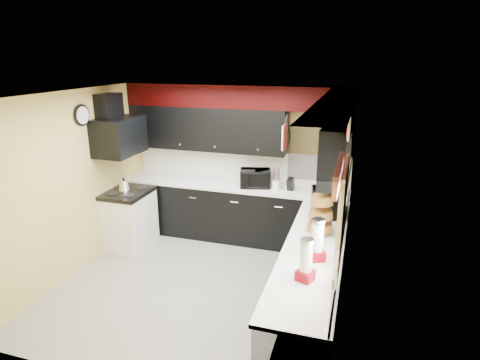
# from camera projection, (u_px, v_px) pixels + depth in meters

# --- Properties ---
(ground) EXTENTS (3.60, 3.60, 0.00)m
(ground) POSITION_uv_depth(u_px,v_px,m) (200.00, 284.00, 5.37)
(ground) COLOR gray
(ground) RESTS_ON ground
(wall_back) EXTENTS (3.60, 0.06, 2.50)m
(wall_back) POSITION_uv_depth(u_px,v_px,m) (240.00, 161.00, 6.63)
(wall_back) COLOR #E0C666
(wall_back) RESTS_ON ground
(wall_right) EXTENTS (0.06, 3.60, 2.50)m
(wall_right) POSITION_uv_depth(u_px,v_px,m) (346.00, 212.00, 4.49)
(wall_right) COLOR #E0C666
(wall_right) RESTS_ON ground
(wall_left) EXTENTS (0.06, 3.60, 2.50)m
(wall_left) POSITION_uv_depth(u_px,v_px,m) (76.00, 183.00, 5.50)
(wall_left) COLOR #E0C666
(wall_left) RESTS_ON ground
(ceiling) EXTENTS (3.60, 3.60, 0.06)m
(ceiling) POSITION_uv_depth(u_px,v_px,m) (194.00, 94.00, 4.62)
(ceiling) COLOR white
(ceiling) RESTS_ON wall_back
(cab_back) EXTENTS (3.60, 0.60, 0.90)m
(cab_back) POSITION_uv_depth(u_px,v_px,m) (234.00, 212.00, 6.60)
(cab_back) COLOR black
(cab_back) RESTS_ON ground
(cab_right) EXTENTS (0.60, 3.00, 0.90)m
(cab_right) POSITION_uv_depth(u_px,v_px,m) (312.00, 284.00, 4.54)
(cab_right) COLOR black
(cab_right) RESTS_ON ground
(counter_back) EXTENTS (3.62, 0.64, 0.04)m
(counter_back) POSITION_uv_depth(u_px,v_px,m) (234.00, 185.00, 6.46)
(counter_back) COLOR white
(counter_back) RESTS_ON cab_back
(counter_right) EXTENTS (0.64, 3.02, 0.04)m
(counter_right) POSITION_uv_depth(u_px,v_px,m) (314.00, 247.00, 4.40)
(counter_right) COLOR white
(counter_right) RESTS_ON cab_right
(splash_back) EXTENTS (3.60, 0.02, 0.50)m
(splash_back) POSITION_uv_depth(u_px,v_px,m) (239.00, 165.00, 6.64)
(splash_back) COLOR white
(splash_back) RESTS_ON counter_back
(splash_right) EXTENTS (0.02, 3.60, 0.50)m
(splash_right) POSITION_uv_depth(u_px,v_px,m) (344.00, 217.00, 4.51)
(splash_right) COLOR white
(splash_right) RESTS_ON counter_right
(upper_back) EXTENTS (2.60, 0.35, 0.70)m
(upper_back) POSITION_uv_depth(u_px,v_px,m) (207.00, 128.00, 6.45)
(upper_back) COLOR black
(upper_back) RESTS_ON wall_back
(upper_right) EXTENTS (0.35, 1.80, 0.70)m
(upper_right) POSITION_uv_depth(u_px,v_px,m) (339.00, 146.00, 5.19)
(upper_right) COLOR black
(upper_right) RESTS_ON wall_right
(soffit_back) EXTENTS (3.60, 0.36, 0.35)m
(soffit_back) POSITION_uv_depth(u_px,v_px,m) (236.00, 96.00, 6.15)
(soffit_back) COLOR black
(soffit_back) RESTS_ON wall_back
(soffit_right) EXTENTS (0.36, 3.24, 0.35)m
(soffit_right) POSITION_uv_depth(u_px,v_px,m) (335.00, 118.00, 4.05)
(soffit_right) COLOR black
(soffit_right) RESTS_ON wall_right
(stove) EXTENTS (0.60, 0.75, 0.86)m
(stove) POSITION_uv_depth(u_px,v_px,m) (130.00, 220.00, 6.34)
(stove) COLOR white
(stove) RESTS_ON ground
(cooktop) EXTENTS (0.62, 0.77, 0.06)m
(cooktop) POSITION_uv_depth(u_px,v_px,m) (127.00, 193.00, 6.20)
(cooktop) COLOR black
(cooktop) RESTS_ON stove
(hood) EXTENTS (0.50, 0.78, 0.55)m
(hood) POSITION_uv_depth(u_px,v_px,m) (119.00, 136.00, 5.95)
(hood) COLOR black
(hood) RESTS_ON wall_left
(hood_duct) EXTENTS (0.24, 0.40, 0.40)m
(hood_duct) POSITION_uv_depth(u_px,v_px,m) (109.00, 107.00, 5.86)
(hood_duct) COLOR black
(hood_duct) RESTS_ON wall_left
(window) EXTENTS (0.03, 0.86, 0.96)m
(window) POSITION_uv_depth(u_px,v_px,m) (342.00, 217.00, 3.58)
(window) COLOR white
(window) RESTS_ON wall_right
(valance) EXTENTS (0.04, 0.88, 0.20)m
(valance) POSITION_uv_depth(u_px,v_px,m) (339.00, 174.00, 3.48)
(valance) COLOR red
(valance) RESTS_ON wall_right
(pan_top) EXTENTS (0.03, 0.22, 0.40)m
(pan_top) POSITION_uv_depth(u_px,v_px,m) (287.00, 121.00, 5.95)
(pan_top) COLOR black
(pan_top) RESTS_ON upper_back
(pan_mid) EXTENTS (0.03, 0.28, 0.46)m
(pan_mid) POSITION_uv_depth(u_px,v_px,m) (285.00, 139.00, 5.91)
(pan_mid) COLOR black
(pan_mid) RESTS_ON upper_back
(pan_low) EXTENTS (0.03, 0.24, 0.42)m
(pan_low) POSITION_uv_depth(u_px,v_px,m) (288.00, 137.00, 6.15)
(pan_low) COLOR black
(pan_low) RESTS_ON upper_back
(cut_board) EXTENTS (0.03, 0.26, 0.35)m
(cut_board) POSITION_uv_depth(u_px,v_px,m) (284.00, 137.00, 5.78)
(cut_board) COLOR white
(cut_board) RESTS_ON upper_back
(baskets) EXTENTS (0.27, 0.27, 0.50)m
(baskets) POSITION_uv_depth(u_px,v_px,m) (321.00, 214.00, 4.63)
(baskets) COLOR brown
(baskets) RESTS_ON upper_right
(clock) EXTENTS (0.03, 0.30, 0.30)m
(clock) POSITION_uv_depth(u_px,v_px,m) (82.00, 115.00, 5.45)
(clock) COLOR black
(clock) RESTS_ON wall_left
(deco_plate) EXTENTS (0.03, 0.24, 0.24)m
(deco_plate) POSITION_uv_depth(u_px,v_px,m) (349.00, 129.00, 3.88)
(deco_plate) COLOR white
(deco_plate) RESTS_ON wall_right
(toaster_oven) EXTENTS (0.55, 0.50, 0.27)m
(toaster_oven) POSITION_uv_depth(u_px,v_px,m) (255.00, 178.00, 6.30)
(toaster_oven) COLOR black
(toaster_oven) RESTS_ON counter_back
(microwave) EXTENTS (0.49, 0.63, 0.31)m
(microwave) POSITION_uv_depth(u_px,v_px,m) (328.00, 202.00, 5.23)
(microwave) COLOR black
(microwave) RESTS_ON counter_right
(utensil_crock) EXTENTS (0.17, 0.17, 0.14)m
(utensil_crock) POSITION_uv_depth(u_px,v_px,m) (276.00, 185.00, 6.19)
(utensil_crock) COLOR white
(utensil_crock) RESTS_ON counter_back
(knife_block) EXTENTS (0.10, 0.13, 0.19)m
(knife_block) POSITION_uv_depth(u_px,v_px,m) (291.00, 184.00, 6.14)
(knife_block) COLOR black
(knife_block) RESTS_ON counter_back
(kettle) EXTENTS (0.18, 0.18, 0.16)m
(kettle) POSITION_uv_depth(u_px,v_px,m) (124.00, 186.00, 6.20)
(kettle) COLOR silver
(kettle) RESTS_ON cooktop
(dispenser_a) EXTENTS (0.21, 0.21, 0.43)m
(dispenser_a) POSITION_uv_depth(u_px,v_px,m) (317.00, 240.00, 4.03)
(dispenser_a) COLOR #570000
(dispenser_a) RESTS_ON counter_right
(dispenser_b) EXTENTS (0.19, 0.19, 0.39)m
(dispenser_b) POSITION_uv_depth(u_px,v_px,m) (306.00, 261.00, 3.66)
(dispenser_b) COLOR #6B050B
(dispenser_b) RESTS_ON counter_right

